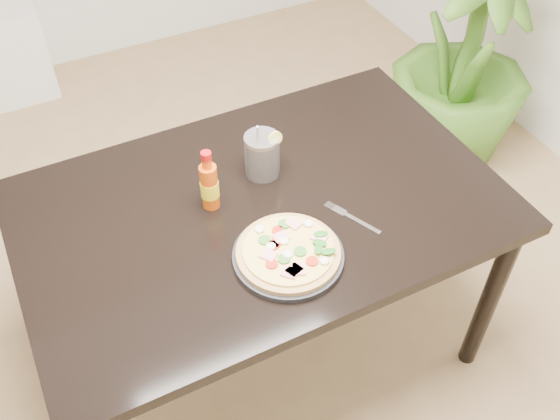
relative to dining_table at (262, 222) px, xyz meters
name	(u,v)px	position (x,y,z in m)	size (l,w,h in m)	color
floor	(209,360)	(-0.22, 0.03, -0.67)	(4.50, 4.50, 0.00)	#9E7A51
dining_table	(262,222)	(0.00, 0.00, 0.00)	(1.40, 0.90, 0.75)	black
plate	(288,256)	(-0.03, -0.22, 0.09)	(0.30, 0.30, 0.02)	black
pizza	(289,251)	(-0.03, -0.22, 0.11)	(0.28, 0.28, 0.03)	#B47C50
hot_sauce_bottle	(209,185)	(-0.13, 0.06, 0.16)	(0.06, 0.06, 0.20)	#CC4A0C
cola_cup	(262,156)	(0.06, 0.12, 0.15)	(0.11, 0.11, 0.20)	black
fork	(351,217)	(0.20, -0.17, 0.09)	(0.09, 0.18, 0.00)	silver
houseplant	(466,55)	(1.28, 0.60, -0.11)	(0.63, 0.63, 1.12)	#3C6A1C
plant_pot	(446,135)	(1.28, 0.60, -0.56)	(0.28, 0.28, 0.22)	brown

